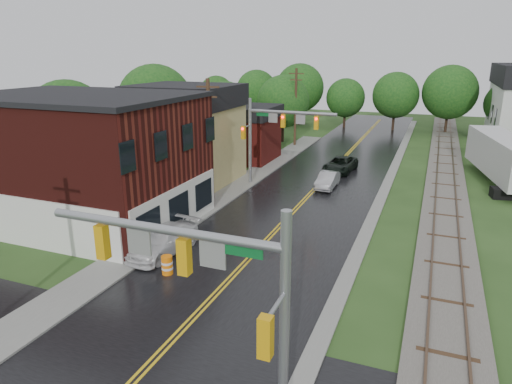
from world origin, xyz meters
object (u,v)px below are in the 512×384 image
Objects in this scene: sedan_silver at (327,180)px; pickup_white at (163,241)px; tree_left_b at (156,104)px; tree_left_c at (226,109)px; brick_building at (82,159)px; semi_trailer at (503,156)px; tree_left_e at (284,103)px; utility_pole_c at (296,106)px; construction_barrel at (167,265)px; utility_pole_b at (209,138)px; traffic_signal_far at (274,127)px; traffic_signal_near at (210,279)px; tree_left_a at (69,123)px; suv_dark at (340,165)px.

sedan_silver is 16.92m from pickup_white.
pickup_white is (13.11, -19.78, -4.99)m from tree_left_b.
tree_left_b reaches higher than tree_left_c.
brick_building reaches higher than semi_trailer.
tree_left_e is (3.64, 30.90, 0.66)m from brick_building.
semi_trailer is at bearing -25.18° from tree_left_e.
utility_pole_c reaches higher than pickup_white.
sedan_silver is 3.93× the size of construction_barrel.
construction_barrel is (3.62, -12.00, -4.22)m from utility_pole_b.
traffic_signal_far is 7.38× the size of construction_barrel.
tree_left_b reaches higher than semi_trailer.
traffic_signal_near reaches higher than sedan_silver.
tree_left_b is at bearing 125.49° from traffic_signal_near.
tree_left_c is at bearing 71.57° from tree_left_a.
utility_pole_c reaches higher than tree_left_a.
tree_left_b reaches higher than tree_left_a.
semi_trailer is at bearing 71.90° from traffic_signal_near.
utility_pole_c is 0.69× the size of semi_trailer.
suv_dark is (18.65, 1.73, -5.02)m from tree_left_b.
utility_pole_b is 1.78× the size of suv_dark.
utility_pole_c reaches higher than construction_barrel.
tree_left_c is at bearing 170.18° from semi_trailer.
tree_left_b is at bearing -122.74° from tree_left_e.
utility_pole_b reaches higher than tree_left_a.
utility_pole_c is 13.47m from suv_dark.
tree_left_c is (-7.05, 17.90, -0.21)m from utility_pole_b.
tree_left_e is at bearing 57.26° from tree_left_b.
tree_left_b is at bearing 169.00° from sedan_silver.
tree_left_a is at bearing -162.70° from traffic_signal_far.
pickup_white is 2.64m from construction_barrel.
utility_pole_c is 23.02m from semi_trailer.
tree_left_b is 16.67m from tree_left_e.
utility_pole_c is 18.13m from sedan_silver.
utility_pole_b is 1.79× the size of pickup_white.
tree_left_a is 1.13× the size of tree_left_c.
utility_pole_b is at bearing 117.19° from traffic_signal_near.
suv_dark is 0.39× the size of semi_trailer.
tree_left_b reaches higher than traffic_signal_far.
construction_barrel is (5.67, -35.90, -4.32)m from tree_left_e.
construction_barrel is (-6.65, 8.00, -4.47)m from traffic_signal_near.
traffic_signal_near is at bearing -80.11° from suv_dark.
suv_dark is at bearing 91.17° from sedan_silver.
tree_left_a reaches higher than tree_left_c.
tree_left_a reaches higher than sedan_silver.
traffic_signal_near is at bearing -50.27° from construction_barrel.
utility_pole_c is 2.30× the size of sedan_silver.
semi_trailer is (13.40, 6.94, 1.71)m from sedan_silver.
tree_left_e is at bearing 102.57° from pickup_white.
pickup_white is (-8.21, 10.12, -4.24)m from traffic_signal_near.
brick_building reaches higher than tree_left_c.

